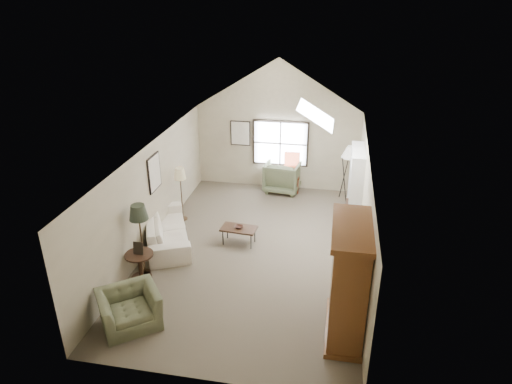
% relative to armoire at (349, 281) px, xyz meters
% --- Properties ---
extents(room_shell, '(5.01, 8.01, 4.00)m').
position_rel_armoire_xyz_m(room_shell, '(-2.18, 2.40, 2.11)').
color(room_shell, brown).
rests_on(room_shell, ground).
extents(window, '(1.72, 0.08, 1.42)m').
position_rel_armoire_xyz_m(window, '(-2.08, 6.36, 0.35)').
color(window, black).
rests_on(window, room_shell).
extents(skylight, '(0.80, 1.20, 0.52)m').
position_rel_armoire_xyz_m(skylight, '(-0.88, 3.30, 2.12)').
color(skylight, white).
rests_on(skylight, room_shell).
extents(wall_art, '(1.97, 3.71, 0.88)m').
position_rel_armoire_xyz_m(wall_art, '(-4.06, 4.34, 0.63)').
color(wall_art, black).
rests_on(wall_art, room_shell).
extents(armoire, '(0.60, 1.50, 2.20)m').
position_rel_armoire_xyz_m(armoire, '(0.00, 0.00, 0.00)').
color(armoire, brown).
rests_on(armoire, ground).
extents(tv_alcove, '(0.32, 1.30, 2.10)m').
position_rel_armoire_xyz_m(tv_alcove, '(0.16, 4.00, 0.05)').
color(tv_alcove, white).
rests_on(tv_alcove, ground).
extents(media_console, '(0.34, 1.18, 0.60)m').
position_rel_armoire_xyz_m(media_console, '(0.14, 4.00, -0.80)').
color(media_console, '#382316').
rests_on(media_console, ground).
extents(tv_panel, '(0.05, 0.90, 0.55)m').
position_rel_armoire_xyz_m(tv_panel, '(0.14, 4.00, -0.18)').
color(tv_panel, black).
rests_on(tv_panel, media_console).
extents(sofa, '(1.89, 2.64, 0.72)m').
position_rel_armoire_xyz_m(sofa, '(-4.38, 2.49, -0.74)').
color(sofa, white).
rests_on(sofa, ground).
extents(armchair_near, '(1.43, 1.40, 0.70)m').
position_rel_armoire_xyz_m(armchair_near, '(-3.97, -0.54, -0.75)').
color(armchair_near, '#6C6F4E').
rests_on(armchair_near, ground).
extents(armchair_far, '(1.14, 1.17, 0.96)m').
position_rel_armoire_xyz_m(armchair_far, '(-1.94, 6.10, -0.62)').
color(armchair_far, '#66704E').
rests_on(armchair_far, ground).
extents(coffee_table, '(0.90, 0.55, 0.44)m').
position_rel_armoire_xyz_m(coffee_table, '(-2.59, 2.71, -0.88)').
color(coffee_table, '#3D2319').
rests_on(coffee_table, ground).
extents(bowl, '(0.22, 0.22, 0.05)m').
position_rel_armoire_xyz_m(bowl, '(-2.59, 2.71, -0.64)').
color(bowl, '#3C2018').
rests_on(bowl, coffee_table).
extents(side_table, '(0.82, 0.82, 0.62)m').
position_rel_armoire_xyz_m(side_table, '(-4.38, 0.89, -0.79)').
color(side_table, '#382217').
rests_on(side_table, ground).
extents(side_chair, '(0.52, 0.52, 1.21)m').
position_rel_armoire_xyz_m(side_chair, '(-1.68, 6.10, -0.50)').
color(side_chair, brown).
rests_on(side_chair, ground).
extents(tripod_lamp, '(0.54, 0.54, 1.72)m').
position_rel_armoire_xyz_m(tripod_lamp, '(0.02, 5.77, -0.24)').
color(tripod_lamp, silver).
rests_on(tripod_lamp, ground).
extents(dark_lamp, '(0.54, 0.54, 1.72)m').
position_rel_armoire_xyz_m(dark_lamp, '(-4.38, 1.09, -0.24)').
color(dark_lamp, black).
rests_on(dark_lamp, ground).
extents(tan_lamp, '(0.41, 0.41, 1.54)m').
position_rel_armoire_xyz_m(tan_lamp, '(-4.38, 3.69, -0.33)').
color(tan_lamp, tan).
rests_on(tan_lamp, ground).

